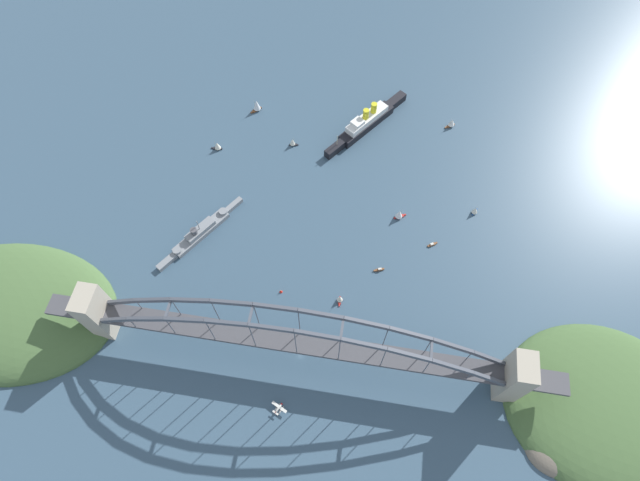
{
  "coord_description": "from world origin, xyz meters",
  "views": [
    {
      "loc": [
        26.7,
        -87.55,
        310.8
      ],
      "look_at": [
        0.0,
        79.42,
        8.0
      ],
      "focal_mm": 28.11,
      "sensor_mm": 36.0,
      "label": 1
    }
  ],
  "objects_px": {
    "ocean_liner": "(367,122)",
    "naval_cruiser": "(200,232)",
    "small_boat_7": "(379,270)",
    "small_boat_3": "(452,123)",
    "channel_marker_buoy": "(281,291)",
    "harbor_arch_bridge": "(299,342)",
    "small_boat_5": "(475,210)",
    "small_boat_6": "(293,142)",
    "small_boat_2": "(340,299)",
    "seaplane_taxiing_near_bridge": "(279,408)",
    "small_boat_1": "(432,244)",
    "small_boat_8": "(399,214)",
    "small_boat_4": "(257,105)",
    "small_boat_0": "(217,146)"
  },
  "relations": [
    {
      "from": "small_boat_7",
      "to": "harbor_arch_bridge",
      "type": "bearing_deg",
      "value": -122.74
    },
    {
      "from": "seaplane_taxiing_near_bridge",
      "to": "small_boat_2",
      "type": "bearing_deg",
      "value": 70.69
    },
    {
      "from": "ocean_liner",
      "to": "small_boat_3",
      "type": "xyz_separation_m",
      "value": [
        67.88,
        11.62,
        -1.87
      ]
    },
    {
      "from": "naval_cruiser",
      "to": "small_boat_6",
      "type": "height_order",
      "value": "naval_cruiser"
    },
    {
      "from": "small_boat_4",
      "to": "small_boat_6",
      "type": "xyz_separation_m",
      "value": [
        36.06,
        -32.35,
        -1.73
      ]
    },
    {
      "from": "small_boat_5",
      "to": "small_boat_6",
      "type": "height_order",
      "value": "small_boat_6"
    },
    {
      "from": "ocean_liner",
      "to": "small_boat_1",
      "type": "bearing_deg",
      "value": -60.19
    },
    {
      "from": "small_boat_6",
      "to": "channel_marker_buoy",
      "type": "relative_size",
      "value": 2.97
    },
    {
      "from": "naval_cruiser",
      "to": "small_boat_0",
      "type": "bearing_deg",
      "value": 95.89
    },
    {
      "from": "ocean_liner",
      "to": "small_boat_5",
      "type": "distance_m",
      "value": 112.06
    },
    {
      "from": "seaplane_taxiing_near_bridge",
      "to": "small_boat_1",
      "type": "xyz_separation_m",
      "value": [
        84.94,
        127.1,
        -1.28
      ]
    },
    {
      "from": "naval_cruiser",
      "to": "channel_marker_buoy",
      "type": "bearing_deg",
      "value": -28.02
    },
    {
      "from": "channel_marker_buoy",
      "to": "small_boat_5",
      "type": "bearing_deg",
      "value": 33.42
    },
    {
      "from": "small_boat_3",
      "to": "channel_marker_buoy",
      "type": "xyz_separation_m",
      "value": [
        -108.12,
        -165.89,
        -2.87
      ]
    },
    {
      "from": "small_boat_2",
      "to": "small_boat_7",
      "type": "xyz_separation_m",
      "value": [
        23.63,
        26.6,
        -2.48
      ]
    },
    {
      "from": "small_boat_1",
      "to": "small_boat_2",
      "type": "xyz_separation_m",
      "value": [
        -58.73,
        -52.29,
        2.6
      ]
    },
    {
      "from": "small_boat_3",
      "to": "small_boat_4",
      "type": "relative_size",
      "value": 0.7
    },
    {
      "from": "harbor_arch_bridge",
      "to": "small_boat_4",
      "type": "relative_size",
      "value": 25.88
    },
    {
      "from": "small_boat_2",
      "to": "small_boat_5",
      "type": "bearing_deg",
      "value": 43.82
    },
    {
      "from": "small_boat_1",
      "to": "channel_marker_buoy",
      "type": "bearing_deg",
      "value": -152.07
    },
    {
      "from": "harbor_arch_bridge",
      "to": "small_boat_6",
      "type": "xyz_separation_m",
      "value": [
        -35.92,
        166.45,
        -22.76
      ]
    },
    {
      "from": "small_boat_0",
      "to": "harbor_arch_bridge",
      "type": "bearing_deg",
      "value": -58.57
    },
    {
      "from": "small_boat_1",
      "to": "small_boat_6",
      "type": "distance_m",
      "value": 135.9
    },
    {
      "from": "small_boat_7",
      "to": "ocean_liner",
      "type": "bearing_deg",
      "value": 100.35
    },
    {
      "from": "ocean_liner",
      "to": "channel_marker_buoy",
      "type": "distance_m",
      "value": 159.5
    },
    {
      "from": "ocean_liner",
      "to": "naval_cruiser",
      "type": "bearing_deg",
      "value": -131.42
    },
    {
      "from": "small_boat_5",
      "to": "small_boat_7",
      "type": "xyz_separation_m",
      "value": [
        -64.18,
        -57.67,
        -2.65
      ]
    },
    {
      "from": "small_boat_2",
      "to": "small_boat_7",
      "type": "height_order",
      "value": "small_boat_2"
    },
    {
      "from": "ocean_liner",
      "to": "small_boat_0",
      "type": "distance_m",
      "value": 120.89
    },
    {
      "from": "small_boat_1",
      "to": "seaplane_taxiing_near_bridge",
      "type": "bearing_deg",
      "value": -123.75
    },
    {
      "from": "seaplane_taxiing_near_bridge",
      "to": "small_boat_1",
      "type": "relative_size",
      "value": 1.48
    },
    {
      "from": "small_boat_7",
      "to": "channel_marker_buoy",
      "type": "height_order",
      "value": "channel_marker_buoy"
    },
    {
      "from": "naval_cruiser",
      "to": "small_boat_3",
      "type": "distance_m",
      "value": 217.4
    },
    {
      "from": "ocean_liner",
      "to": "naval_cruiser",
      "type": "height_order",
      "value": "ocean_liner"
    },
    {
      "from": "ocean_liner",
      "to": "channel_marker_buoy",
      "type": "relative_size",
      "value": 28.16
    },
    {
      "from": "small_boat_3",
      "to": "naval_cruiser",
      "type": "bearing_deg",
      "value": -142.89
    },
    {
      "from": "naval_cruiser",
      "to": "small_boat_1",
      "type": "distance_m",
      "value": 164.86
    },
    {
      "from": "ocean_liner",
      "to": "harbor_arch_bridge",
      "type": "bearing_deg",
      "value": -95.82
    },
    {
      "from": "small_boat_8",
      "to": "small_boat_6",
      "type": "bearing_deg",
      "value": 148.56
    },
    {
      "from": "small_boat_6",
      "to": "small_boat_2",
      "type": "bearing_deg",
      "value": -66.24
    },
    {
      "from": "harbor_arch_bridge",
      "to": "small_boat_8",
      "type": "relative_size",
      "value": 33.17
    },
    {
      "from": "harbor_arch_bridge",
      "to": "ocean_liner",
      "type": "bearing_deg",
      "value": 84.18
    },
    {
      "from": "small_boat_6",
      "to": "channel_marker_buoy",
      "type": "bearing_deg",
      "value": -82.97
    },
    {
      "from": "small_boat_4",
      "to": "seaplane_taxiing_near_bridge",
      "type": "bearing_deg",
      "value": -74.35
    },
    {
      "from": "small_boat_5",
      "to": "channel_marker_buoy",
      "type": "distance_m",
      "value": 153.06
    },
    {
      "from": "small_boat_2",
      "to": "small_boat_7",
      "type": "bearing_deg",
      "value": 48.39
    },
    {
      "from": "small_boat_2",
      "to": "small_boat_4",
      "type": "distance_m",
      "value": 182.85
    },
    {
      "from": "small_boat_8",
      "to": "small_boat_2",
      "type": "bearing_deg",
      "value": -114.96
    },
    {
      "from": "small_boat_2",
      "to": "small_boat_7",
      "type": "relative_size",
      "value": 0.96
    },
    {
      "from": "harbor_arch_bridge",
      "to": "small_boat_5",
      "type": "height_order",
      "value": "harbor_arch_bridge"
    }
  ]
}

